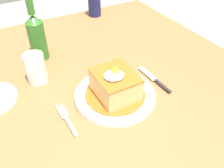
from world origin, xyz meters
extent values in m
cube|color=olive|center=(0.00, 0.00, 0.72)|extent=(1.18, 1.04, 0.04)
cylinder|color=olive|center=(0.51, 0.44, 0.35)|extent=(0.07, 0.07, 0.70)
cylinder|color=white|center=(0.04, -0.17, 0.74)|extent=(0.26, 0.26, 0.01)
torus|color=white|center=(0.04, -0.17, 0.75)|extent=(0.26, 0.26, 0.01)
cylinder|color=#B75B1E|center=(0.04, -0.17, 0.75)|extent=(0.19, 0.19, 0.01)
cube|color=#DBB770|center=(0.04, -0.17, 0.79)|extent=(0.12, 0.14, 0.07)
cube|color=#B75B1E|center=(0.04, -0.17, 0.83)|extent=(0.12, 0.14, 0.00)
ellipsoid|color=white|center=(0.03, -0.18, 0.84)|extent=(0.06, 0.06, 0.01)
sphere|color=yellow|center=(0.04, -0.17, 0.84)|extent=(0.03, 0.03, 0.03)
cylinder|color=silver|center=(-0.13, -0.22, 0.75)|extent=(0.01, 0.08, 0.01)
cube|color=silver|center=(-0.13, -0.16, 0.75)|extent=(0.02, 0.05, 0.00)
cylinder|color=silver|center=(-0.12, -0.13, 0.75)|extent=(0.00, 0.03, 0.00)
cylinder|color=silver|center=(-0.13, -0.13, 0.75)|extent=(0.00, 0.03, 0.00)
cylinder|color=silver|center=(-0.14, -0.13, 0.75)|extent=(0.00, 0.03, 0.00)
cylinder|color=#262628|center=(0.21, -0.21, 0.75)|extent=(0.01, 0.08, 0.01)
cube|color=silver|center=(0.20, -0.13, 0.75)|extent=(0.02, 0.09, 0.00)
cylinder|color=#191E51|center=(0.27, 0.44, 0.80)|extent=(0.07, 0.07, 0.12)
cylinder|color=#2D6B23|center=(-0.10, 0.17, 0.81)|extent=(0.06, 0.06, 0.15)
cone|color=#2D6B23|center=(-0.10, 0.17, 0.90)|extent=(0.06, 0.06, 0.03)
cylinder|color=#2D6B23|center=(-0.10, 0.17, 0.96)|extent=(0.03, 0.03, 0.08)
cylinder|color=silver|center=(-0.15, 0.03, 0.77)|extent=(0.06, 0.06, 0.06)
cylinder|color=silver|center=(-0.15, 0.03, 0.79)|extent=(0.07, 0.07, 0.10)
camera|label=1|loc=(-0.24, -0.66, 1.26)|focal=38.03mm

